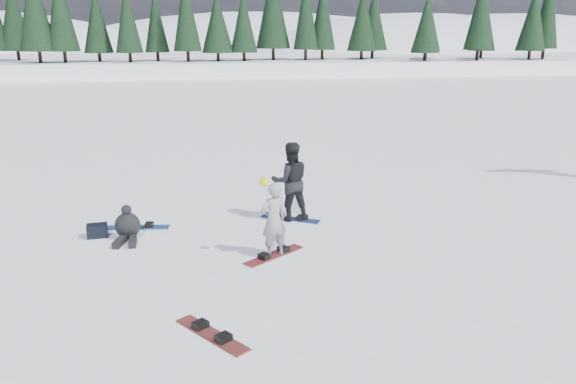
# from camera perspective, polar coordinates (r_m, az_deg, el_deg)

# --- Properties ---
(ground) EXTENTS (420.00, 420.00, 0.00)m
(ground) POSITION_cam_1_polar(r_m,az_deg,el_deg) (11.32, 4.64, -7.38)
(ground) COLOR white
(ground) RESTS_ON ground
(alpine_backdrop) EXTENTS (412.50, 227.00, 53.20)m
(alpine_backdrop) POSITION_cam_1_polar(r_m,az_deg,el_deg) (200.32, -11.78, 10.22)
(alpine_backdrop) COLOR white
(alpine_backdrop) RESTS_ON ground
(snowboarder_woman) EXTENTS (0.67, 0.56, 1.72)m
(snowboarder_woman) POSITION_cam_1_polar(r_m,az_deg,el_deg) (11.43, -1.48, -2.81)
(snowboarder_woman) COLOR gray
(snowboarder_woman) RESTS_ON ground
(snowboarder_man) EXTENTS (0.98, 0.78, 1.95)m
(snowboarder_man) POSITION_cam_1_polar(r_m,az_deg,el_deg) (13.67, 0.24, 1.09)
(snowboarder_man) COLOR black
(snowboarder_man) RESTS_ON ground
(seated_rider) EXTENTS (0.61, 0.96, 0.79)m
(seated_rider) POSITION_cam_1_polar(r_m,az_deg,el_deg) (13.04, -16.01, -3.37)
(seated_rider) COLOR black
(seated_rider) RESTS_ON ground
(gear_bag) EXTENTS (0.49, 0.36, 0.30)m
(gear_bag) POSITION_cam_1_polar(r_m,az_deg,el_deg) (13.43, -18.81, -3.74)
(gear_bag) COLOR black
(gear_bag) RESTS_ON ground
(snowboard_woman) EXTENTS (1.36, 1.13, 0.03)m
(snowboard_woman) POSITION_cam_1_polar(r_m,az_deg,el_deg) (11.71, -1.43, -6.45)
(snowboard_woman) COLOR maroon
(snowboard_woman) RESTS_ON ground
(snowboard_man) EXTENTS (1.44, 1.00, 0.03)m
(snowboard_man) POSITION_cam_1_polar(r_m,az_deg,el_deg) (13.95, 0.23, -2.72)
(snowboard_man) COLOR navy
(snowboard_man) RESTS_ON ground
(snowboard_loose_b) EXTENTS (1.12, 1.37, 0.03)m
(snowboard_loose_b) POSITION_cam_1_polar(r_m,az_deg,el_deg) (8.92, -7.74, -14.18)
(snowboard_loose_b) COLOR maroon
(snowboard_loose_b) RESTS_ON ground
(snowboard_loose_c) EXTENTS (1.52, 0.46, 0.03)m
(snowboard_loose_c) POSITION_cam_1_polar(r_m,az_deg,el_deg) (13.81, -15.04, -3.49)
(snowboard_loose_c) COLOR #194F8E
(snowboard_loose_c) RESTS_ON ground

